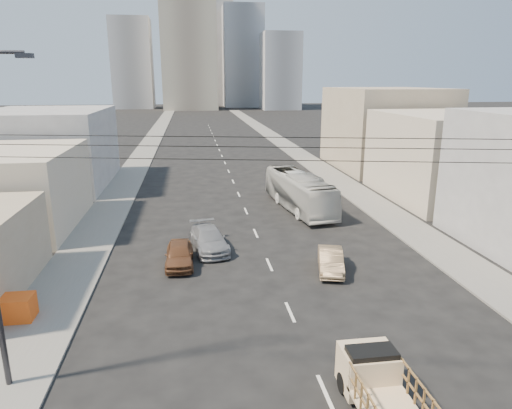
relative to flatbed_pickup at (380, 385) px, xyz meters
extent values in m
cube|color=slate|center=(-13.24, 69.28, -1.03)|extent=(3.50, 180.00, 0.12)
cube|color=slate|center=(10.26, 69.28, -1.03)|extent=(3.50, 180.00, 0.12)
cube|color=silver|center=(-1.49, 1.28, -1.09)|extent=(0.15, 2.00, 0.01)
cube|color=silver|center=(-1.49, 7.28, -1.09)|extent=(0.15, 2.00, 0.01)
cube|color=silver|center=(-1.49, 13.28, -1.09)|extent=(0.15, 2.00, 0.01)
cube|color=silver|center=(-1.49, 19.28, -1.09)|extent=(0.15, 2.00, 0.01)
cube|color=silver|center=(-1.49, 25.28, -1.09)|extent=(0.15, 2.00, 0.01)
cube|color=silver|center=(-1.49, 31.28, -1.09)|extent=(0.15, 2.00, 0.01)
cube|color=silver|center=(-1.49, 37.28, -1.09)|extent=(0.15, 2.00, 0.01)
cube|color=silver|center=(-1.49, 43.28, -1.09)|extent=(0.15, 2.00, 0.01)
cube|color=silver|center=(-1.49, 49.28, -1.09)|extent=(0.15, 2.00, 0.01)
cube|color=silver|center=(-1.49, 55.28, -1.09)|extent=(0.15, 2.00, 0.01)
cube|color=silver|center=(-1.49, 61.28, -1.09)|extent=(0.15, 2.00, 0.01)
cube|color=silver|center=(-1.49, 67.28, -1.09)|extent=(0.15, 2.00, 0.01)
cube|color=silver|center=(-1.49, 73.28, -1.09)|extent=(0.15, 2.00, 0.01)
cube|color=silver|center=(-1.49, 79.28, -1.09)|extent=(0.15, 2.00, 0.01)
cube|color=silver|center=(-1.49, 85.28, -1.09)|extent=(0.15, 2.00, 0.01)
cube|color=silver|center=(-1.49, 91.28, -1.09)|extent=(0.15, 2.00, 0.01)
cube|color=silver|center=(-1.49, 97.28, -1.09)|extent=(0.15, 2.00, 0.01)
cube|color=silver|center=(-1.49, 103.28, -1.09)|extent=(0.15, 2.00, 0.01)
cube|color=beige|center=(0.00, 1.10, -0.14)|extent=(1.90, 1.60, 1.50)
cube|color=black|center=(0.00, 0.85, 0.46)|extent=(1.70, 0.90, 0.70)
cylinder|color=black|center=(-0.85, 1.20, -0.71)|extent=(0.25, 0.76, 0.76)
cylinder|color=black|center=(0.85, 1.20, -0.71)|extent=(0.25, 0.76, 0.76)
imported|color=#B8B8B4|center=(3.20, 25.28, 0.49)|extent=(4.14, 11.63, 3.17)
imported|color=brown|center=(-6.95, 13.99, -0.39)|extent=(1.68, 4.16, 1.42)
imported|color=#8F7353|center=(1.95, 11.85, -0.44)|extent=(2.25, 4.15, 1.30)
imported|color=gray|center=(-5.06, 16.39, -0.36)|extent=(2.81, 5.33, 1.47)
cube|color=#2D2D33|center=(-10.99, 3.28, 10.61)|extent=(0.50, 0.25, 0.15)
cylinder|color=black|center=(-1.49, 0.78, 8.21)|extent=(23.01, 5.02, 0.02)
cylinder|color=black|center=(-1.49, 0.78, 7.91)|extent=(23.01, 5.02, 0.02)
cylinder|color=black|center=(-1.49, 0.78, 7.51)|extent=(23.01, 5.02, 0.02)
cube|color=#F65817|center=(-14.49, 8.25, -0.78)|extent=(1.80, 1.20, 0.38)
cube|color=#F65817|center=(-14.49, 8.25, -0.40)|extent=(1.80, 1.20, 0.38)
cube|color=#F65817|center=(-14.49, 8.25, -0.02)|extent=(1.80, 1.20, 0.38)
cube|color=beige|center=(18.01, 27.28, 2.91)|extent=(11.00, 14.00, 8.00)
cube|color=tan|center=(18.51, 43.28, 3.91)|extent=(12.00, 16.00, 10.00)
cube|color=gray|center=(-20.99, 38.28, 2.91)|extent=(12.00, 16.00, 8.00)
cube|color=gray|center=(-5.49, 169.28, 28.91)|extent=(20.00, 20.00, 60.00)
cube|color=gray|center=(16.51, 184.28, 18.91)|extent=(16.00, 16.00, 40.00)
cube|color=gray|center=(-27.49, 179.28, 15.91)|extent=(15.00, 15.00, 34.00)
cube|color=gray|center=(4.51, 199.28, 20.91)|extent=(18.00, 18.00, 44.00)
cube|color=gray|center=(28.51, 164.28, 12.91)|extent=(14.00, 14.00, 28.00)
camera|label=1|loc=(-5.99, -12.40, 9.88)|focal=32.00mm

